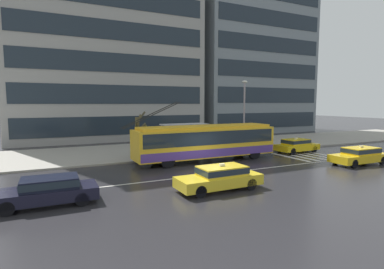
{
  "coord_description": "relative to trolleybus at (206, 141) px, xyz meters",
  "views": [
    {
      "loc": [
        -9.93,
        -17.88,
        4.6
      ],
      "look_at": [
        -0.12,
        2.76,
        2.19
      ],
      "focal_mm": 28.19,
      "sensor_mm": 36.0,
      "label": 1
    }
  ],
  "objects": [
    {
      "name": "pedestrian_approaching_curb",
      "position": [
        1.02,
        3.51,
        0.17
      ],
      "size": [
        1.15,
        1.15,
        1.95
      ],
      "color": "brown",
      "rests_on": "sidewalk_slab"
    },
    {
      "name": "bus_shelter",
      "position": [
        -0.37,
        3.58,
        0.55
      ],
      "size": [
        4.12,
        1.77,
        2.61
      ],
      "color": "gray",
      "rests_on": "sidewalk_slab"
    },
    {
      "name": "pedestrian_walking_past",
      "position": [
        4.92,
        3.28,
        0.19
      ],
      "size": [
        1.25,
        1.25,
        1.99
      ],
      "color": "navy",
      "rests_on": "sidewalk_slab"
    },
    {
      "name": "office_tower_corner_right",
      "position": [
        18.54,
        20.55,
        13.43
      ],
      "size": [
        19.29,
        12.05,
        29.96
      ],
      "color": "gray",
      "rests_on": "ground_plane"
    },
    {
      "name": "taxi_oncoming_far",
      "position": [
        9.81,
        -6.15,
        -0.85
      ],
      "size": [
        4.67,
        1.86,
        1.39
      ],
      "color": "gold",
      "rests_on": "ground_plane"
    },
    {
      "name": "lane_centre_line",
      "position": [
        -1.24,
        -4.22,
        -1.55
      ],
      "size": [
        72.0,
        0.14,
        0.01
      ],
      "primitive_type": "cube",
      "color": "silver",
      "rests_on": "ground_plane"
    },
    {
      "name": "crosswalk_stripe_inner_b",
      "position": [
        9.88,
        -1.71,
        -1.55
      ],
      "size": [
        0.44,
        4.4,
        0.01
      ],
      "primitive_type": "cube",
      "color": "beige",
      "rests_on": "ground_plane"
    },
    {
      "name": "pedestrian_at_shelter",
      "position": [
        3.45,
        2.73,
        0.08
      ],
      "size": [
        1.29,
        1.29,
        1.93
      ],
      "color": "#5C4552",
      "rests_on": "sidewalk_slab"
    },
    {
      "name": "trolleybus",
      "position": [
        0.0,
        0.0,
        0.0
      ],
      "size": [
        12.46,
        2.66,
        4.7
      ],
      "color": "yellow",
      "rests_on": "ground_plane"
    },
    {
      "name": "office_tower_corner_left",
      "position": [
        -4.11,
        20.86,
        13.06
      ],
      "size": [
        23.31,
        13.3,
        29.22
      ],
      "color": "gray",
      "rests_on": "ground_plane"
    },
    {
      "name": "sidewalk_slab",
      "position": [
        -1.24,
        6.6,
        -1.49
      ],
      "size": [
        80.0,
        10.0,
        0.14
      ],
      "primitive_type": "cube",
      "color": "gray",
      "rests_on": "ground_plane"
    },
    {
      "name": "street_tree_bare",
      "position": [
        -4.61,
        3.25,
        0.51
      ],
      "size": [
        1.21,
        1.97,
        3.77
      ],
      "color": "#4E4529",
      "rests_on": "sidewalk_slab"
    },
    {
      "name": "street_lamp",
      "position": [
        5.57,
        2.79,
        2.46
      ],
      "size": [
        0.6,
        0.32,
        6.55
      ],
      "color": "gray",
      "rests_on": "sidewalk_slab"
    },
    {
      "name": "crosswalk_stripe_inner_a",
      "position": [
        8.08,
        -1.71,
        -1.55
      ],
      "size": [
        0.44,
        4.4,
        0.01
      ],
      "primitive_type": "cube",
      "color": "beige",
      "rests_on": "ground_plane"
    },
    {
      "name": "crosswalk_stripe_edge_near",
      "position": [
        7.18,
        -1.71,
        -1.55
      ],
      "size": [
        0.44,
        4.4,
        0.01
      ],
      "primitive_type": "cube",
      "color": "beige",
      "rests_on": "ground_plane"
    },
    {
      "name": "crosswalk_stripe_edge_far",
      "position": [
        10.78,
        -1.71,
        -1.55
      ],
      "size": [
        0.44,
        4.4,
        0.01
      ],
      "primitive_type": "cube",
      "color": "beige",
      "rests_on": "ground_plane"
    },
    {
      "name": "private_car_oncoming",
      "position": [
        -11.38,
        -6.18,
        -0.86
      ],
      "size": [
        4.41,
        1.81,
        1.26
      ],
      "color": "black",
      "rests_on": "ground_plane"
    },
    {
      "name": "ground_plane",
      "position": [
        -1.24,
        -3.02,
        -1.56
      ],
      "size": [
        160.0,
        160.0,
        0.0
      ],
      "primitive_type": "plane",
      "color": "#272629"
    },
    {
      "name": "taxi_oncoming_near",
      "position": [
        -3.12,
        -7.44,
        -0.86
      ],
      "size": [
        4.64,
        1.82,
        1.39
      ],
      "color": "yellow",
      "rests_on": "ground_plane"
    },
    {
      "name": "taxi_ahead_of_bus",
      "position": [
        9.51,
        -0.04,
        -0.86
      ],
      "size": [
        4.3,
        1.99,
        1.39
      ],
      "color": "yellow",
      "rests_on": "ground_plane"
    },
    {
      "name": "crosswalk_stripe_center",
      "position": [
        8.98,
        -1.71,
        -1.55
      ],
      "size": [
        0.44,
        4.4,
        0.01
      ],
      "primitive_type": "cube",
      "color": "beige",
      "rests_on": "ground_plane"
    }
  ]
}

